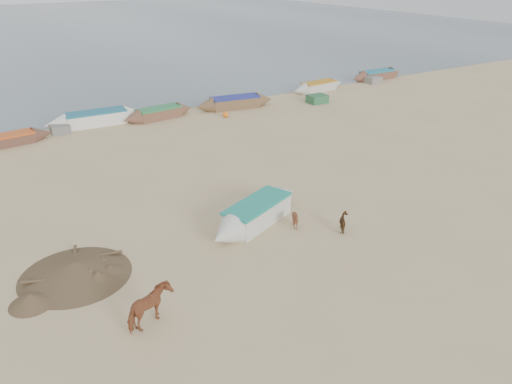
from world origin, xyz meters
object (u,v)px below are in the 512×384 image
cow_adult (150,307)px  near_canoe (257,212)px  calf_front (295,220)px  calf_right (345,223)px

cow_adult → near_canoe: 7.56m
cow_adult → calf_front: bearing=-95.7°
calf_front → near_canoe: (-1.13, 1.27, 0.09)m
calf_right → near_canoe: (-2.82, 2.52, 0.13)m
cow_adult → calf_front: cow_adult is taller
calf_front → near_canoe: 1.71m
cow_adult → calf_right: cow_adult is taller
cow_adult → near_canoe: (6.39, 4.04, -0.16)m
calf_front → calf_right: (1.69, -1.25, -0.04)m
calf_front → calf_right: calf_front is taller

